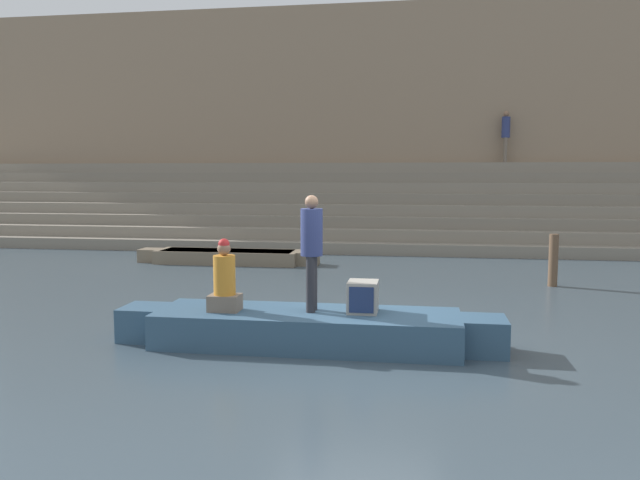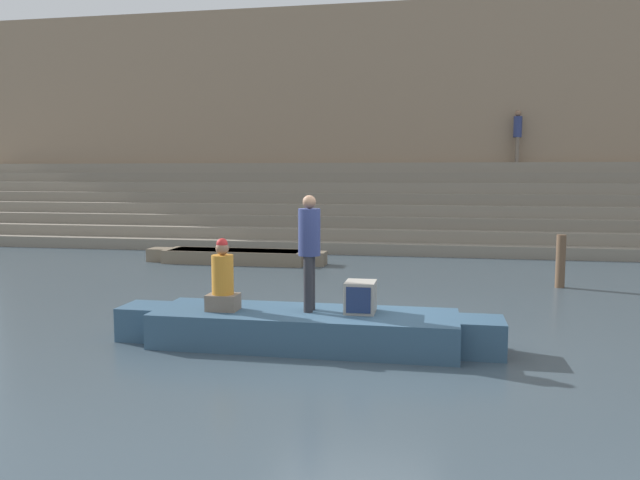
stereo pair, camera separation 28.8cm
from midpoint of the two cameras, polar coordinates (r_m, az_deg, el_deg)
The scene contains 10 objects.
ground_plane at distance 9.25m, azimuth 2.29°, elevation -9.27°, with size 120.00×120.00×0.00m, color #3D4C56.
ghat_steps at distance 21.54m, azimuth 6.22°, elevation 2.23°, with size 36.00×4.62×2.83m.
back_wall at distance 23.79m, azimuth 6.58°, elevation 10.44°, with size 34.20×1.28×8.57m.
rowboat_main at distance 8.97m, azimuth -2.14°, elevation -8.01°, with size 5.52×1.39×0.49m.
person_standing at distance 8.81m, azimuth -1.71°, elevation -0.41°, with size 0.31×0.31×1.65m.
person_rowing at distance 9.03m, azimuth -9.63°, elevation -3.78°, with size 0.44×0.34×1.04m.
tv_set at distance 8.86m, azimuth 3.01°, elevation -5.21°, with size 0.42×0.48×0.44m.
moored_boat_shore at distance 17.24m, azimuth -8.90°, elevation -1.48°, with size 5.02×1.06×0.36m.
mooring_post at distance 14.40m, azimuth 20.02°, elevation -1.75°, with size 0.20×0.20×1.14m, color brown.
person_on_steps at distance 23.03m, azimuth 16.27°, elevation 9.44°, with size 0.29×0.29×1.79m.
Camera 1 is at (0.89, -8.88, 2.45)m, focal length 35.00 mm.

